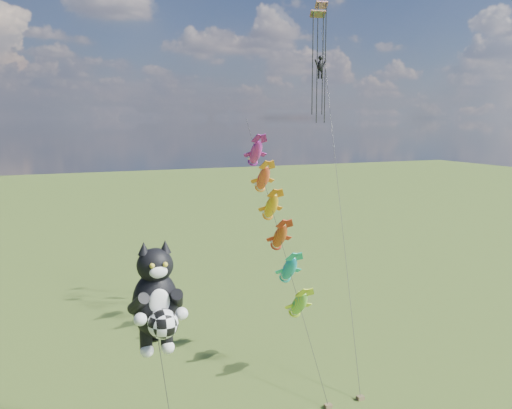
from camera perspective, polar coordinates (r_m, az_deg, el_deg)
name	(u,v)px	position (r m, az deg, el deg)	size (l,w,h in m)	color
cat_kite_rig	(157,299)	(25.67, -9.91, -9.31)	(2.36, 4.07, 10.46)	brown
fish_windsock_rig	(276,222)	(38.26, 1.97, -1.72)	(2.11, 15.89, 15.75)	brown
parafoil_rig	(321,63)	(45.37, 6.51, 13.89)	(6.92, 16.54, 24.94)	brown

